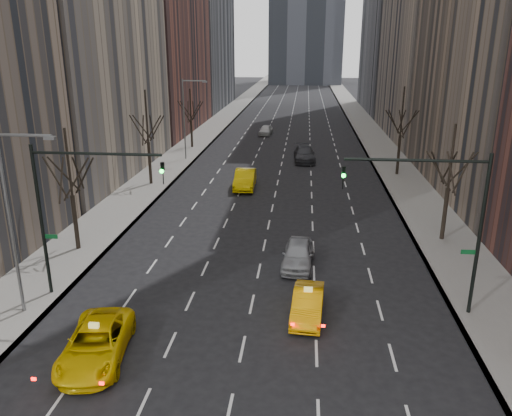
# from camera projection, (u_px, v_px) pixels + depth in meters

# --- Properties ---
(sidewalk_left) EXTENTS (4.50, 320.00, 0.15)m
(sidewalk_left) POSITION_uv_depth(u_px,v_px,m) (215.00, 126.00, 81.70)
(sidewalk_left) COLOR slate
(sidewalk_left) RESTS_ON ground
(sidewalk_right) EXTENTS (4.50, 320.00, 0.15)m
(sidewalk_right) POSITION_uv_depth(u_px,v_px,m) (366.00, 128.00, 79.45)
(sidewalk_right) COLOR slate
(sidewalk_right) RESTS_ON ground
(tree_lw_b) EXTENTS (3.36, 3.50, 7.82)m
(tree_lw_b) POSITION_uv_depth(u_px,v_px,m) (72.00, 195.00, 31.37)
(tree_lw_b) COLOR black
(tree_lw_b) RESTS_ON ground
(tree_lw_c) EXTENTS (3.36, 3.50, 8.74)m
(tree_lw_c) POSITION_uv_depth(u_px,v_px,m) (148.00, 143.00, 46.40)
(tree_lw_c) COLOR black
(tree_lw_c) RESTS_ON ground
(tree_lw_d) EXTENTS (3.36, 3.50, 7.36)m
(tree_lw_d) POSITION_uv_depth(u_px,v_px,m) (191.00, 120.00, 63.57)
(tree_lw_d) COLOR black
(tree_lw_d) RESTS_ON ground
(tree_rw_b) EXTENTS (3.36, 3.50, 7.82)m
(tree_rw_b) POSITION_uv_depth(u_px,v_px,m) (448.00, 188.00, 32.94)
(tree_rw_b) COLOR black
(tree_rw_b) RESTS_ON ground
(tree_rw_c) EXTENTS (3.36, 3.50, 8.74)m
(tree_rw_c) POSITION_uv_depth(u_px,v_px,m) (400.00, 136.00, 49.87)
(tree_rw_c) COLOR black
(tree_rw_c) RESTS_ON ground
(traffic_mast_left) EXTENTS (6.69, 0.39, 8.00)m
(traffic_mast_left) POSITION_uv_depth(u_px,v_px,m) (70.00, 198.00, 24.87)
(traffic_mast_left) COLOR black
(traffic_mast_left) RESTS_ON ground
(traffic_mast_right) EXTENTS (6.69, 0.39, 8.00)m
(traffic_mast_right) POSITION_uv_depth(u_px,v_px,m) (446.00, 209.00, 23.20)
(traffic_mast_right) COLOR black
(traffic_mast_right) RESTS_ON ground
(streetlight_near) EXTENTS (2.83, 0.22, 9.00)m
(streetlight_near) POSITION_uv_depth(u_px,v_px,m) (15.00, 206.00, 23.10)
(streetlight_near) COLOR slate
(streetlight_near) RESTS_ON ground
(streetlight_far) EXTENTS (2.83, 0.22, 9.00)m
(streetlight_far) POSITION_uv_depth(u_px,v_px,m) (187.00, 111.00, 56.20)
(streetlight_far) COLOR slate
(streetlight_far) RESTS_ON ground
(taxi_suv) EXTENTS (3.18, 5.63, 1.48)m
(taxi_suv) POSITION_uv_depth(u_px,v_px,m) (96.00, 343.00, 21.07)
(taxi_suv) COLOR yellow
(taxi_suv) RESTS_ON ground
(taxi_sedan) EXTENTS (1.73, 4.23, 1.37)m
(taxi_sedan) POSITION_uv_depth(u_px,v_px,m) (308.00, 304.00, 24.38)
(taxi_sedan) COLOR #FEA805
(taxi_sedan) RESTS_ON ground
(silver_sedan_ahead) EXTENTS (2.07, 4.58, 1.53)m
(silver_sedan_ahead) POSITION_uv_depth(u_px,v_px,m) (298.00, 254.00, 29.96)
(silver_sedan_ahead) COLOR gray
(silver_sedan_ahead) RESTS_ON ground
(far_taxi) EXTENTS (1.97, 5.26, 1.72)m
(far_taxi) POSITION_uv_depth(u_px,v_px,m) (245.00, 179.00, 46.33)
(far_taxi) COLOR #E6BF04
(far_taxi) RESTS_ON ground
(far_suv_grey) EXTENTS (2.63, 5.86, 1.67)m
(far_suv_grey) POSITION_uv_depth(u_px,v_px,m) (304.00, 154.00, 57.06)
(far_suv_grey) COLOR #2E2F34
(far_suv_grey) RESTS_ON ground
(far_car_white) EXTENTS (2.07, 4.32, 1.43)m
(far_car_white) POSITION_uv_depth(u_px,v_px,m) (266.00, 130.00, 73.75)
(far_car_white) COLOR silver
(far_car_white) RESTS_ON ground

